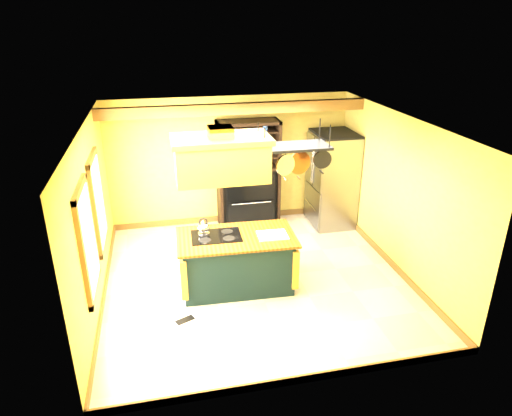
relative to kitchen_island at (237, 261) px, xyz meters
name	(u,v)px	position (x,y,z in m)	size (l,w,h in m)	color
floor	(255,278)	(0.35, 0.15, -0.47)	(5.00, 5.00, 0.00)	beige
ceiling	(255,123)	(0.35, 0.15, 2.23)	(5.00, 5.00, 0.00)	white
wall_back	(230,161)	(0.35, 2.65, 0.88)	(5.00, 0.02, 2.70)	gold
wall_front	(303,291)	(0.35, -2.35, 0.88)	(5.00, 0.02, 2.70)	gold
wall_left	(92,220)	(-2.15, 0.15, 0.88)	(0.02, 5.00, 2.70)	gold
wall_right	(398,194)	(2.85, 0.15, 0.88)	(0.02, 5.00, 2.70)	gold
ceiling_beam	(235,109)	(0.35, 1.85, 2.12)	(5.00, 0.15, 0.20)	brown
window_near	(88,240)	(-2.12, -0.65, 0.93)	(0.06, 1.06, 1.56)	brown
window_far	(98,202)	(-2.12, 0.75, 0.93)	(0.06, 1.06, 1.56)	brown
kitchen_island	(237,261)	(0.00, 0.00, 0.00)	(1.93, 1.12, 1.11)	black
range_hood	(221,157)	(-0.20, 0.00, 1.78)	(1.44, 0.82, 0.80)	gold
pot_rack	(293,152)	(0.91, 0.00, 1.78)	(1.17, 0.55, 0.85)	black
refrigerator	(332,181)	(2.41, 2.05, 0.48)	(0.84, 1.00, 1.95)	gray
hutch	(248,185)	(0.68, 2.41, 0.40)	(1.27, 0.58, 2.25)	black
floor_register	(185,320)	(-0.92, -0.77, -0.46)	(0.28, 0.12, 0.01)	black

